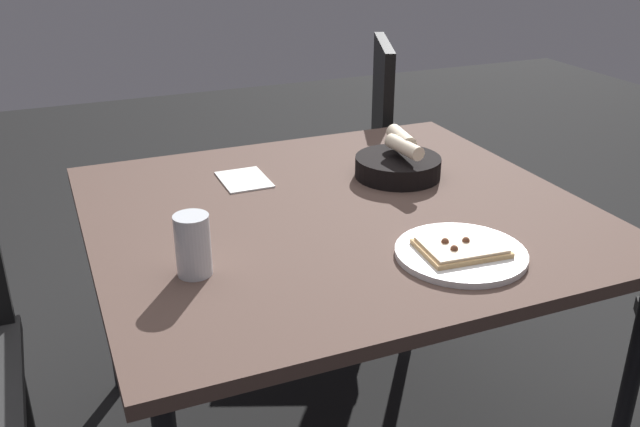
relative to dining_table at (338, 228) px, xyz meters
The scene contains 6 objects.
dining_table is the anchor object (origin of this frame).
pizza_plate 0.36m from the dining_table, 157.62° to the right, with size 0.27×0.27×0.04m.
bread_basket 0.28m from the dining_table, 60.14° to the right, with size 0.23×0.23×0.12m.
beer_glass 0.45m from the dining_table, 115.13° to the left, with size 0.07×0.07×0.13m.
napkin 0.31m from the dining_table, 30.45° to the left, with size 0.16×0.12×0.00m.
chair_spare 0.98m from the dining_table, 26.97° to the right, with size 0.57×0.57×0.93m.
Camera 1 is at (-1.40, 0.63, 1.39)m, focal length 39.12 mm.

